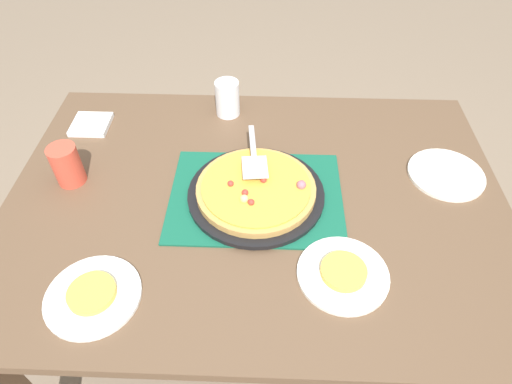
{
  "coord_description": "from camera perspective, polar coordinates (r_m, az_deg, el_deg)",
  "views": [
    {
      "loc": [
        -0.03,
        0.84,
        1.64
      ],
      "look_at": [
        0.0,
        0.0,
        0.77
      ],
      "focal_mm": 30.74,
      "sensor_mm": 36.0,
      "label": 1
    }
  ],
  "objects": [
    {
      "name": "placemat",
      "position": [
        1.22,
        -0.0,
        -0.55
      ],
      "size": [
        0.48,
        0.36,
        0.01
      ],
      "primitive_type": "cube",
      "color": "#145B42",
      "rests_on": "dining_table"
    },
    {
      "name": "plate_side",
      "position": [
        1.4,
        23.49,
        2.15
      ],
      "size": [
        0.22,
        0.22,
        0.01
      ],
      "primitive_type": "cylinder",
      "color": "white",
      "rests_on": "dining_table"
    },
    {
      "name": "pizza_server",
      "position": [
        1.25,
        -0.29,
        4.73
      ],
      "size": [
        0.08,
        0.23,
        0.01
      ],
      "color": "silver",
      "rests_on": "pizza"
    },
    {
      "name": "dining_table",
      "position": [
        1.31,
        -0.0,
        -3.94
      ],
      "size": [
        1.4,
        1.0,
        0.75
      ],
      "color": "brown",
      "rests_on": "ground_plane"
    },
    {
      "name": "served_slice_left",
      "position": [
        1.07,
        11.33,
        -10.07
      ],
      "size": [
        0.11,
        0.11,
        0.02
      ],
      "primitive_type": "cylinder",
      "color": "#EAB747",
      "rests_on": "plate_near_left"
    },
    {
      "name": "served_slice_right",
      "position": [
        1.09,
        -20.6,
        -12.2
      ],
      "size": [
        0.11,
        0.11,
        0.02
      ],
      "primitive_type": "cylinder",
      "color": "#EAB747",
      "rests_on": "plate_far_right"
    },
    {
      "name": "cup_far",
      "position": [
        1.34,
        -23.4,
        3.26
      ],
      "size": [
        0.08,
        0.08,
        0.12
      ],
      "primitive_type": "cylinder",
      "color": "#E04C38",
      "rests_on": "dining_table"
    },
    {
      "name": "ground_plane",
      "position": [
        1.85,
        -0.0,
        -16.87
      ],
      "size": [
        8.0,
        8.0,
        0.0
      ],
      "primitive_type": "plane",
      "color": "#84705B"
    },
    {
      "name": "plate_near_left",
      "position": [
        1.08,
        11.23,
        -10.46
      ],
      "size": [
        0.22,
        0.22,
        0.01
      ],
      "primitive_type": "cylinder",
      "color": "white",
      "rests_on": "dining_table"
    },
    {
      "name": "cup_near",
      "position": [
        1.5,
        -3.74,
        12.07
      ],
      "size": [
        0.08,
        0.08,
        0.12
      ],
      "primitive_type": "cylinder",
      "color": "white",
      "rests_on": "dining_table"
    },
    {
      "name": "pizza_pan",
      "position": [
        1.22,
        -0.0,
        -0.23
      ],
      "size": [
        0.38,
        0.38,
        0.01
      ],
      "primitive_type": "cylinder",
      "color": "black",
      "rests_on": "placemat"
    },
    {
      "name": "plate_far_right",
      "position": [
        1.1,
        -20.43,
        -12.56
      ],
      "size": [
        0.22,
        0.22,
        0.01
      ],
      "primitive_type": "cylinder",
      "color": "white",
      "rests_on": "dining_table"
    },
    {
      "name": "pizza",
      "position": [
        1.2,
        0.02,
        0.41
      ],
      "size": [
        0.33,
        0.33,
        0.05
      ],
      "color": "tan",
      "rests_on": "pizza_pan"
    },
    {
      "name": "napkin_stack",
      "position": [
        1.56,
        -20.67,
        8.24
      ],
      "size": [
        0.12,
        0.12,
        0.02
      ],
      "primitive_type": "cube",
      "color": "white",
      "rests_on": "dining_table"
    }
  ]
}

